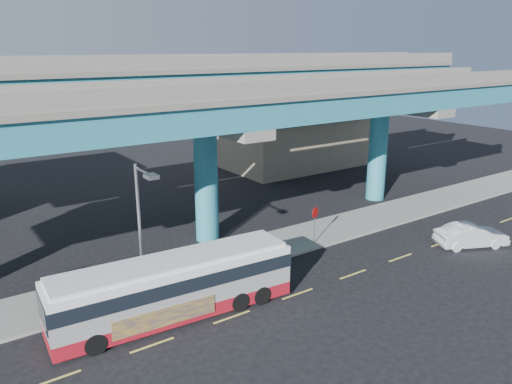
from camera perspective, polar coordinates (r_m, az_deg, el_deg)
ground at (r=26.43m, az=4.36°, el=-11.29°), size 120.00×120.00×0.00m
sidewalk at (r=30.42m, az=-2.24°, el=-7.25°), size 70.00×4.00×0.15m
lane_markings at (r=26.22m, az=4.78°, el=-11.52°), size 58.00×0.12×0.01m
viaduct at (r=31.15m, az=-6.08°, el=10.53°), size 52.00×12.40×11.70m
building_beige at (r=53.34m, az=3.86°, el=6.84°), size 14.00×10.23×7.00m
transit_bus at (r=23.74m, az=-9.27°, el=-10.48°), size 11.58×3.18×2.94m
sedan at (r=34.43m, az=23.38°, el=-4.58°), size 5.01×5.70×1.48m
parked_car at (r=26.95m, az=-19.15°, el=-9.59°), size 2.32×4.44×1.43m
street_lamp at (r=24.31m, az=-12.82°, el=-2.37°), size 0.50×2.26×6.77m
stop_sign at (r=31.65m, az=6.76°, el=-2.90°), size 0.70×0.26×2.41m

